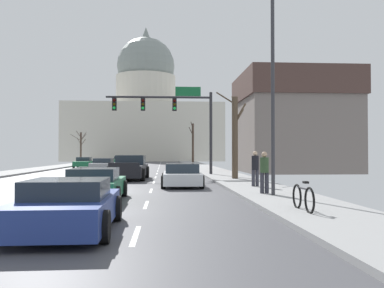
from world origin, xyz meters
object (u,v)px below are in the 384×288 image
pedestrian_00 (255,167)px  pedestrian_01 (264,170)px  bicycle_parked (303,198)px  sedan_oncoming_02 (121,161)px  pickup_truck_near_00 (130,168)px  sedan_near_03 (68,207)px  sedan_oncoming_00 (103,165)px  sedan_oncoming_01 (84,163)px  signal_gantry (173,111)px  sedan_near_02 (96,185)px  street_lamp_right (265,57)px  sedan_near_01 (182,176)px

pedestrian_00 → pedestrian_01: size_ratio=1.02×
bicycle_parked → pedestrian_00: bearing=86.6°
sedan_oncoming_02 → pedestrian_00: size_ratio=2.56×
pickup_truck_near_00 → bicycle_parked: bearing=-69.6°
sedan_near_03 → pedestrian_00: bearing=58.1°
pickup_truck_near_00 → sedan_oncoming_02: 30.97m
sedan_oncoming_00 → sedan_oncoming_01: size_ratio=1.04×
signal_gantry → sedan_oncoming_00: size_ratio=1.73×
sedan_near_02 → sedan_oncoming_02: bearing=94.6°
sedan_oncoming_01 → pedestrian_00: bearing=-65.8°
street_lamp_right → pedestrian_00: (0.53, 4.12, -4.31)m
street_lamp_right → sedan_oncoming_02: 44.19m
pickup_truck_near_00 → sedan_oncoming_00: bearing=105.2°
sedan_oncoming_02 → pedestrian_00: pedestrian_00 is taller
street_lamp_right → pedestrian_01: bearing=78.5°
pedestrian_01 → pickup_truck_near_00: bearing=118.4°
street_lamp_right → pickup_truck_near_00: (-6.04, 12.09, -4.67)m
signal_gantry → street_lamp_right: street_lamp_right is taller
street_lamp_right → sedan_near_02: (-6.25, -0.32, -4.82)m
sedan_near_02 → pedestrian_00: pedestrian_00 is taller
sedan_near_03 → pedestrian_01: pedestrian_01 is taller
sedan_near_01 → bicycle_parked: (2.92, -10.17, -0.07)m
sedan_oncoming_01 → sedan_oncoming_02: size_ratio=1.03×
sedan_near_01 → sedan_oncoming_01: size_ratio=0.99×
street_lamp_right → sedan_near_01: street_lamp_right is taller
sedan_near_03 → sedan_oncoming_02: 49.18m
street_lamp_right → sedan_oncoming_01: street_lamp_right is taller
street_lamp_right → sedan_near_03: street_lamp_right is taller
signal_gantry → sedan_near_01: bearing=-88.4°
sedan_oncoming_01 → sedan_near_02: bearing=-78.7°
pedestrian_01 → sedan_oncoming_01: bearing=111.5°
pedestrian_01 → bicycle_parked: pedestrian_01 is taller
pedestrian_00 → sedan_oncoming_02: bearing=104.8°
pickup_truck_near_00 → sedan_near_01: (3.15, -6.13, -0.14)m
signal_gantry → sedan_oncoming_02: (-6.56, 27.14, -4.25)m
pickup_truck_near_00 → pedestrian_00: bearing=-50.5°
signal_gantry → sedan_oncoming_00: 12.13m
sedan_near_02 → pedestrian_00: bearing=33.3°
sedan_near_01 → sedan_near_02: bearing=-118.1°
sedan_oncoming_01 → pedestrian_01: bearing=-68.5°
sedan_near_01 → pedestrian_01: bearing=-60.3°
sedan_near_03 → street_lamp_right: bearing=46.3°
sedan_near_02 → sedan_oncoming_00: sedan_oncoming_00 is taller
sedan_near_01 → sedan_oncoming_02: sedan_oncoming_02 is taller
sedan_near_02 → sedan_oncoming_02: size_ratio=1.06×
pickup_truck_near_00 → sedan_oncoming_01: size_ratio=1.28×
street_lamp_right → sedan_oncoming_02: (-9.71, 42.85, -4.79)m
signal_gantry → sedan_oncoming_02: bearing=103.6°
bicycle_parked → pickup_truck_near_00: bearing=110.4°
pickup_truck_near_00 → sedan_oncoming_01: bearing=107.7°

